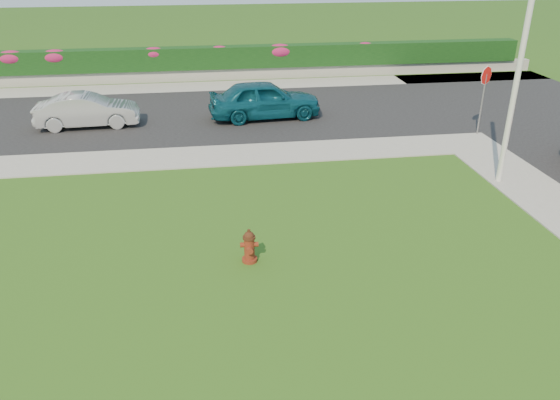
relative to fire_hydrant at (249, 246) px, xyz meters
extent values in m
plane|color=black|center=(1.57, -2.13, -0.38)|extent=(120.00, 120.00, 0.00)
cube|color=black|center=(-3.43, 11.87, -0.36)|extent=(26.00, 8.00, 0.04)
cube|color=gray|center=(-4.43, 6.87, -0.36)|extent=(24.00, 2.00, 0.04)
cube|color=gray|center=(8.57, 6.87, -0.36)|extent=(2.00, 2.00, 0.04)
cube|color=gray|center=(0.57, 16.87, -0.36)|extent=(34.00, 2.00, 0.04)
cube|color=gray|center=(0.57, 18.37, -0.08)|extent=(34.00, 0.40, 0.60)
cube|color=black|center=(0.57, 18.47, 0.77)|extent=(32.00, 0.90, 1.10)
cylinder|color=#4B230B|center=(0.00, 0.01, -0.34)|extent=(0.35, 0.35, 0.08)
cylinder|color=#4B230B|center=(0.00, 0.01, -0.04)|extent=(0.23, 0.23, 0.53)
cylinder|color=black|center=(0.00, 0.01, 0.23)|extent=(0.29, 0.29, 0.05)
sphere|color=black|center=(0.00, 0.01, 0.26)|extent=(0.23, 0.23, 0.23)
cylinder|color=black|center=(0.00, 0.01, 0.39)|extent=(0.07, 0.07, 0.07)
cylinder|color=#4B230B|center=(-0.15, 0.01, 0.04)|extent=(0.11, 0.12, 0.11)
cylinder|color=#4B230B|center=(0.15, 0.00, 0.04)|extent=(0.11, 0.12, 0.11)
cylinder|color=#4B230B|center=(-0.01, -0.15, -0.02)|extent=(0.16, 0.13, 0.15)
imported|color=#0B4456|center=(1.68, 11.00, 0.42)|extent=(4.63, 2.18, 1.53)
imported|color=#9FA2A6|center=(-5.26, 10.85, 0.29)|extent=(3.94, 1.54, 1.28)
cylinder|color=silver|center=(7.87, 3.45, 2.61)|extent=(0.16, 0.16, 6.00)
cylinder|color=slate|center=(9.35, 7.78, 0.75)|extent=(0.06, 0.06, 2.28)
cylinder|color=red|center=(9.35, 7.78, 1.84)|extent=(0.57, 0.38, 0.66)
cylinder|color=white|center=(9.35, 7.78, 1.84)|extent=(0.60, 0.39, 0.70)
ellipsoid|color=#AE1D5F|center=(-10.03, 18.37, 1.04)|extent=(1.41, 0.90, 0.70)
ellipsoid|color=#AE1D5F|center=(-7.93, 18.37, 1.04)|extent=(1.40, 0.90, 0.70)
ellipsoid|color=#AE1D5F|center=(-3.11, 18.37, 1.07)|extent=(1.22, 0.79, 0.61)
ellipsoid|color=#AE1D5F|center=(0.22, 18.37, 1.10)|extent=(1.09, 0.70, 0.55)
ellipsoid|color=#AE1D5F|center=(3.38, 18.37, 1.03)|extent=(1.45, 0.93, 0.72)
ellipsoid|color=#AE1D5F|center=(8.01, 18.37, 1.11)|extent=(1.01, 0.65, 0.51)
camera|label=1|loc=(-0.86, -10.59, 6.15)|focal=35.00mm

